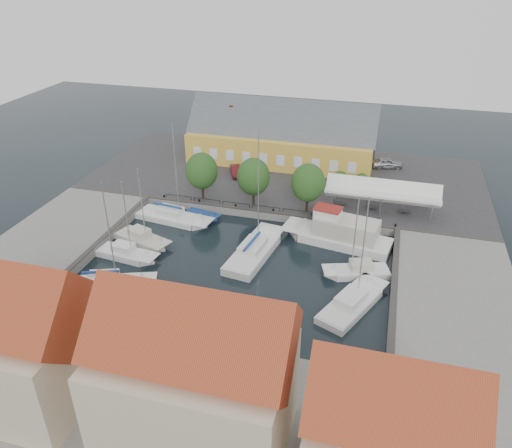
{
  "coord_description": "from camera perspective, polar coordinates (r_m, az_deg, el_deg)",
  "views": [
    {
      "loc": [
        13.86,
        -43.94,
        29.98
      ],
      "look_at": [
        0.0,
        6.0,
        1.5
      ],
      "focal_mm": 35.0,
      "sensor_mm": 36.0,
      "label": 1
    }
  ],
  "objects": [
    {
      "name": "ground",
      "position": [
        54.97,
        -1.68,
        -4.28
      ],
      "size": [
        140.0,
        140.0,
        0.0
      ],
      "primitive_type": "plane",
      "color": "black",
      "rests_on": "ground"
    },
    {
      "name": "north_quay",
      "position": [
        74.45,
        3.52,
        5.4
      ],
      "size": [
        56.0,
        26.0,
        1.0
      ],
      "primitive_type": "cube",
      "color": "#2D2D30",
      "rests_on": "ground"
    },
    {
      "name": "west_quay",
      "position": [
        62.56,
        -21.91,
        -1.61
      ],
      "size": [
        12.0,
        24.0,
        1.0
      ],
      "primitive_type": "cube",
      "color": "slate",
      "rests_on": "ground"
    },
    {
      "name": "east_quay",
      "position": [
        51.91,
        21.78,
        -8.22
      ],
      "size": [
        12.0,
        24.0,
        1.0
      ],
      "primitive_type": "cube",
      "color": "slate",
      "rests_on": "ground"
    },
    {
      "name": "south_bank",
      "position": [
        39.84,
        -11.1,
        -19.66
      ],
      "size": [
        56.0,
        14.0,
        1.0
      ],
      "primitive_type": "cube",
      "color": "slate",
      "rests_on": "ground"
    },
    {
      "name": "quay_edge_fittings",
      "position": [
        58.3,
        -0.31,
        -0.95
      ],
      "size": [
        56.0,
        24.72,
        0.4
      ],
      "color": "#383533",
      "rests_on": "north_quay"
    },
    {
      "name": "warehouse",
      "position": [
        78.43,
        2.58,
        9.75
      ],
      "size": [
        28.56,
        14.0,
        9.55
      ],
      "color": "gold",
      "rests_on": "north_quay"
    },
    {
      "name": "tent_canopy",
      "position": [
        64.08,
        14.27,
        3.63
      ],
      "size": [
        14.0,
        4.0,
        2.83
      ],
      "color": "white",
      "rests_on": "north_quay"
    },
    {
      "name": "quay_trees",
      "position": [
        63.33,
        -0.29,
        5.44
      ],
      "size": [
        18.2,
        4.2,
        6.3
      ],
      "color": "black",
      "rests_on": "north_quay"
    },
    {
      "name": "car_silver",
      "position": [
        78.47,
        14.75,
        6.76
      ],
      "size": [
        4.96,
        3.03,
        1.58
      ],
      "primitive_type": "imported",
      "rotation": [
        0.0,
        0.0,
        1.84
      ],
      "color": "#98999F",
      "rests_on": "north_quay"
    },
    {
      "name": "car_red",
      "position": [
        73.46,
        -2.31,
        6.09
      ],
      "size": [
        2.96,
        4.22,
        1.32
      ],
      "primitive_type": "imported",
      "rotation": [
        0.0,
        0.0,
        0.44
      ],
      "color": "#581419",
      "rests_on": "north_quay"
    },
    {
      "name": "center_sailboat",
      "position": [
        55.82,
        -0.19,
        -3.25
      ],
      "size": [
        4.71,
        11.32,
        14.8
      ],
      "color": "silver",
      "rests_on": "ground"
    },
    {
      "name": "trawler",
      "position": [
        58.6,
        9.62,
        -1.28
      ],
      "size": [
        13.3,
        5.94,
        5.0
      ],
      "color": "silver",
      "rests_on": "ground"
    },
    {
      "name": "east_boat_b",
      "position": [
        53.68,
        11.53,
        -5.49
      ],
      "size": [
        7.31,
        4.39,
        9.79
      ],
      "color": "silver",
      "rests_on": "ground"
    },
    {
      "name": "east_boat_c",
      "position": [
        49.18,
        10.92,
        -9.01
      ],
      "size": [
        6.47,
        9.73,
        11.94
      ],
      "color": "silver",
      "rests_on": "ground"
    },
    {
      "name": "west_boat_a",
      "position": [
        63.89,
        -9.49,
        0.65
      ],
      "size": [
        10.44,
        4.26,
        13.24
      ],
      "color": "silver",
      "rests_on": "ground"
    },
    {
      "name": "west_boat_b",
      "position": [
        59.82,
        -12.91,
        -1.81
      ],
      "size": [
        7.56,
        4.63,
        10.05
      ],
      "color": "#BBB8A8",
      "rests_on": "ground"
    },
    {
      "name": "west_boat_c",
      "position": [
        57.35,
        -14.58,
        -3.46
      ],
      "size": [
        7.39,
        3.11,
        9.89
      ],
      "color": "silver",
      "rests_on": "ground"
    },
    {
      "name": "west_boat_d",
      "position": [
        52.89,
        -16.51,
        -6.76
      ],
      "size": [
        9.47,
        5.71,
        12.19
      ],
      "color": "silver",
      "rests_on": "ground"
    },
    {
      "name": "launch_sw",
      "position": [
        52.45,
        -19.56,
        -7.89
      ],
      "size": [
        5.34,
        3.01,
        0.98
      ],
      "color": "silver",
      "rests_on": "ground"
    },
    {
      "name": "launch_nw",
      "position": [
        64.26,
        -6.24,
        0.89
      ],
      "size": [
        4.99,
        2.82,
        0.88
      ],
      "color": "navy",
      "rests_on": "ground"
    },
    {
      "name": "townhouses",
      "position": [
        33.98,
        -10.59,
        -17.16
      ],
      "size": [
        36.3,
        8.5,
        12.0
      ],
      "color": "beige",
      "rests_on": "south_bank"
    }
  ]
}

